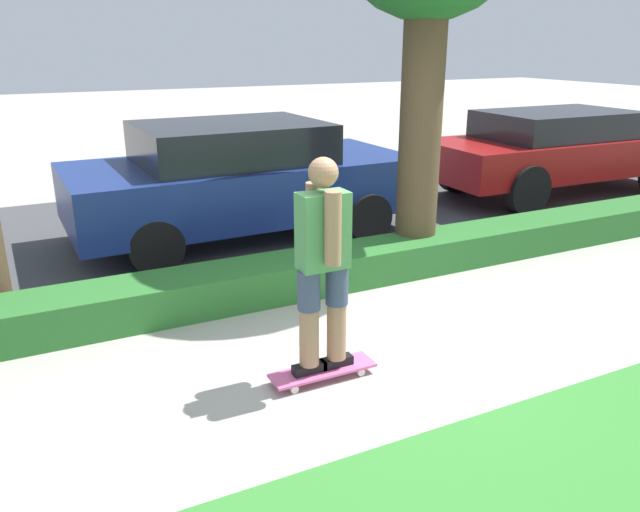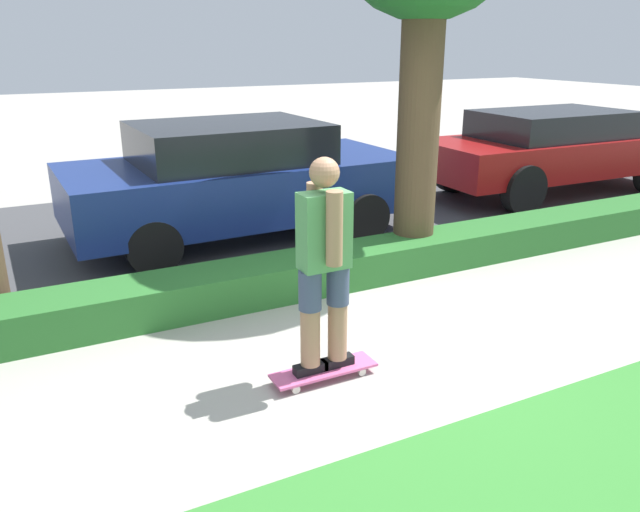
{
  "view_description": "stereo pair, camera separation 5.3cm",
  "coord_description": "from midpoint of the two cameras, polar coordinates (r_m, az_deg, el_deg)",
  "views": [
    {
      "loc": [
        -2.4,
        -3.81,
        2.44
      ],
      "look_at": [
        -0.21,
        0.6,
        0.73
      ],
      "focal_mm": 35.0,
      "sensor_mm": 36.0,
      "label": 1
    },
    {
      "loc": [
        -2.45,
        -3.79,
        2.44
      ],
      "look_at": [
        -0.21,
        0.6,
        0.73
      ],
      "focal_mm": 35.0,
      "sensor_mm": 36.0,
      "label": 2
    }
  ],
  "objects": [
    {
      "name": "parked_car_middle",
      "position": [
        8.11,
        -7.16,
        7.1
      ],
      "size": [
        4.38,
        2.07,
        1.47
      ],
      "rotation": [
        0.0,
        0.0,
        0.02
      ],
      "color": "navy",
      "rests_on": "ground_plane"
    },
    {
      "name": "hedge_row",
      "position": [
        6.33,
        -2.11,
        -1.75
      ],
      "size": [
        18.44,
        0.6,
        0.37
      ],
      "color": "#2D702D",
      "rests_on": "ground_plane"
    },
    {
      "name": "ground_plane",
      "position": [
        5.13,
        5.43,
        -9.4
      ],
      "size": [
        60.0,
        60.0,
        0.0
      ],
      "primitive_type": "plane",
      "color": "#ADA89E"
    },
    {
      "name": "skateboard",
      "position": [
        4.81,
        0.58,
        -10.43
      ],
      "size": [
        0.82,
        0.24,
        0.08
      ],
      "color": "#DB5B93",
      "rests_on": "ground_plane"
    },
    {
      "name": "parked_car_rear",
      "position": [
        11.13,
        21.13,
        9.15
      ],
      "size": [
        4.69,
        1.86,
        1.37
      ],
      "rotation": [
        0.0,
        0.0,
        -0.02
      ],
      "color": "maroon",
      "rests_on": "ground_plane"
    },
    {
      "name": "skater_person",
      "position": [
        4.45,
        0.62,
        -0.58
      ],
      "size": [
        0.49,
        0.41,
        1.61
      ],
      "color": "black",
      "rests_on": "skateboard"
    },
    {
      "name": "street_asphalt",
      "position": [
        8.71,
        -9.19,
        2.63
      ],
      "size": [
        18.44,
        5.0,
        0.01
      ],
      "color": "#474749",
      "rests_on": "ground_plane"
    }
  ]
}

